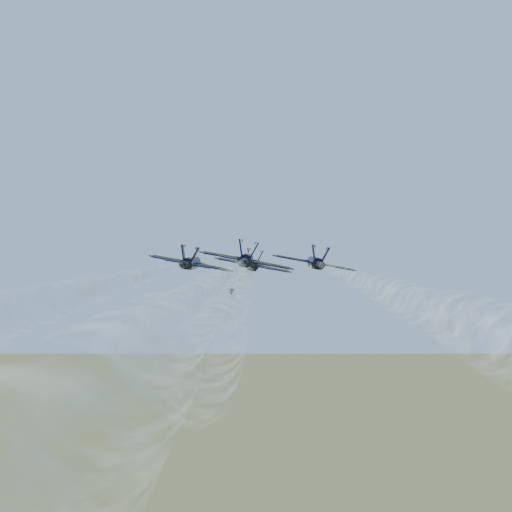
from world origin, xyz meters
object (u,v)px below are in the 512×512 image
(jet_right, at_px, (315,263))
(jet_slot, at_px, (247,260))
(jet_lead, at_px, (253,265))
(jet_left, at_px, (191,263))

(jet_right, relative_size, jet_slot, 1.00)
(jet_right, bearing_deg, jet_lead, 134.35)
(jet_lead, height_order, jet_slot, same)
(jet_left, xyz_separation_m, jet_slot, (11.65, -8.14, 0.00))
(jet_right, xyz_separation_m, jet_slot, (-5.64, -14.10, 0.00))
(jet_left, distance_m, jet_right, 18.28)
(jet_left, bearing_deg, jet_lead, 46.47)
(jet_lead, height_order, jet_right, same)
(jet_lead, xyz_separation_m, jet_slot, (6.14, -20.07, 0.00))
(jet_slot, bearing_deg, jet_left, 126.32)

